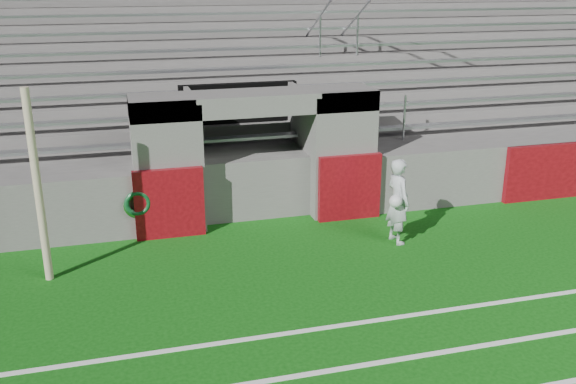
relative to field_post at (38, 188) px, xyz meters
name	(u,v)px	position (x,y,z in m)	size (l,w,h in m)	color
ground	(306,296)	(3.91, -1.68, -1.59)	(90.00, 90.00, 0.00)	#0C4B0C
field_post	(38,188)	(0.00, 0.00, 0.00)	(0.13, 0.13, 3.17)	beige
stadium_structure	(219,105)	(3.91, 6.29, -0.09)	(26.00, 8.48, 5.42)	#5C5957
goalkeeper_with_ball	(398,201)	(6.15, -0.09, -0.78)	(0.51, 0.67, 1.61)	#B3B9BE
hose_coil	(138,204)	(1.53, 1.25, -0.87)	(0.52, 0.14, 0.56)	#0E440D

